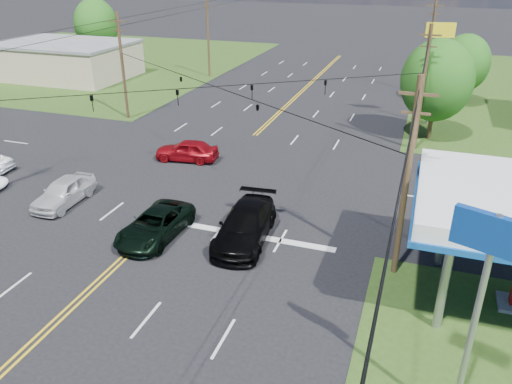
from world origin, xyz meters
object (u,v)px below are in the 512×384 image
at_px(tree_far_l, 96,24).
at_px(pole_nw, 122,65).
at_px(retail_nw, 65,61).
at_px(polesign_se, 487,268).
at_px(pole_ne, 423,87).
at_px(pole_se, 407,179).
at_px(tree_right_b, 464,63).
at_px(pickup_dkgreen, 155,225).
at_px(suv_black, 245,225).
at_px(pole_right_far, 430,46).
at_px(tree_right_a, 437,81).
at_px(pole_left_far, 208,34).
at_px(pickup_white, 64,192).

bearing_deg(tree_far_l, pole_nw, -50.44).
relative_size(retail_nw, polesign_se, 2.08).
bearing_deg(pole_ne, retail_nw, 163.18).
relative_size(pole_se, pole_ne, 1.00).
height_order(retail_nw, tree_right_b, tree_right_b).
bearing_deg(pickup_dkgreen, suv_black, 17.37).
relative_size(pole_right_far, tree_far_l, 1.15).
bearing_deg(tree_right_a, suv_black, -113.27).
xyz_separation_m(pole_se, pole_right_far, (0.00, 37.00, 0.25)).
distance_m(pole_left_far, suv_black, 41.00).
relative_size(tree_right_b, polesign_se, 0.92).
distance_m(tree_far_l, pickup_dkgreen, 53.12).
height_order(pole_ne, tree_right_b, pole_ne).
distance_m(pole_ne, tree_right_a, 3.16).
distance_m(pole_left_far, pole_right_far, 26.00).
relative_size(pole_left_far, pickup_white, 2.12).
height_order(pole_se, tree_right_b, pole_se).
bearing_deg(pole_left_far, pole_right_far, 0.00).
height_order(tree_right_a, pickup_dkgreen, tree_right_a).
bearing_deg(pole_nw, tree_right_b, 26.95).
bearing_deg(pickup_dkgreen, tree_right_b, 66.68).
distance_m(pole_nw, tree_right_b, 33.10).
distance_m(pole_se, pole_left_far, 45.22).
bearing_deg(pole_ne, pickup_white, -139.36).
xyz_separation_m(pole_se, pole_ne, (0.00, 18.00, 0.00)).
distance_m(pole_se, tree_far_l, 60.88).
bearing_deg(pole_right_far, pickup_dkgreen, -108.30).
relative_size(pole_se, pickup_dkgreen, 1.77).
bearing_deg(tree_far_l, pole_right_far, -5.08).
xyz_separation_m(pole_right_far, polesign_se, (2.54, -45.24, 0.85)).
bearing_deg(tree_right_a, pole_right_far, 93.58).
xyz_separation_m(pole_se, tree_right_a, (1.00, 21.00, -0.05)).
xyz_separation_m(retail_nw, tree_right_a, (44.00, -10.00, 2.87)).
relative_size(tree_right_b, pickup_white, 1.50).
distance_m(retail_nw, polesign_se, 60.25).
bearing_deg(pickup_dkgreen, pickup_white, 168.29).
height_order(pole_right_far, polesign_se, pole_right_far).
relative_size(pole_se, polesign_se, 1.24).
height_order(pole_left_far, pickup_white, pole_left_far).
bearing_deg(suv_black, tree_far_l, 127.47).
distance_m(pole_se, pickup_dkgreen, 13.20).
bearing_deg(pole_se, pole_nw, 145.30).
height_order(pole_left_far, tree_far_l, pole_left_far).
bearing_deg(pole_se, tree_far_l, 137.66).
height_order(pole_left_far, pickup_dkgreen, pole_left_far).
bearing_deg(pole_nw, pole_left_far, 90.00).
bearing_deg(tree_far_l, tree_right_a, -23.50).
xyz_separation_m(pole_nw, polesign_se, (28.54, -26.24, 1.10)).
distance_m(retail_nw, pole_ne, 45.02).
bearing_deg(tree_far_l, tree_right_b, -9.37).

